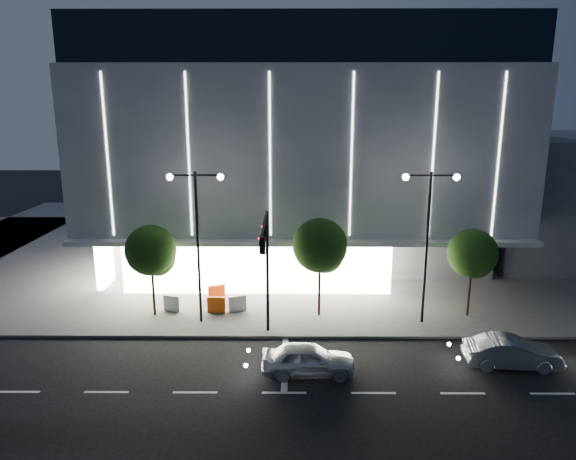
{
  "coord_description": "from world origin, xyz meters",
  "views": [
    {
      "loc": [
        2.3,
        -22.1,
        12.51
      ],
      "look_at": [
        2.11,
        8.88,
        5.0
      ],
      "focal_mm": 32.0,
      "sensor_mm": 36.0,
      "label": 1
    }
  ],
  "objects_px": {
    "traffic_mast": "(266,255)",
    "tree_mid": "(320,248)",
    "barrier_a": "(217,293)",
    "barrier_c": "(216,305)",
    "barrier_d": "(237,303)",
    "tree_left": "(151,253)",
    "barrier_b": "(172,303)",
    "car_second": "(512,352)",
    "tree_right": "(472,256)",
    "car_lead": "(308,359)",
    "street_lamp_east": "(428,226)",
    "street_lamp_west": "(197,225)"
  },
  "relations": [
    {
      "from": "tree_mid",
      "to": "barrier_d",
      "type": "distance_m",
      "value": 6.27
    },
    {
      "from": "tree_mid",
      "to": "car_lead",
      "type": "relative_size",
      "value": 1.37
    },
    {
      "from": "tree_right",
      "to": "barrier_b",
      "type": "relative_size",
      "value": 5.01
    },
    {
      "from": "barrier_a",
      "to": "barrier_c",
      "type": "bearing_deg",
      "value": -104.93
    },
    {
      "from": "barrier_d",
      "to": "barrier_c",
      "type": "bearing_deg",
      "value": 169.08
    },
    {
      "from": "street_lamp_east",
      "to": "tree_left",
      "type": "bearing_deg",
      "value": 176.35
    },
    {
      "from": "barrier_c",
      "to": "barrier_a",
      "type": "bearing_deg",
      "value": 100.33
    },
    {
      "from": "barrier_a",
      "to": "barrier_d",
      "type": "distance_m",
      "value": 2.43
    },
    {
      "from": "traffic_mast",
      "to": "tree_mid",
      "type": "xyz_separation_m",
      "value": [
        3.03,
        3.68,
        -0.69
      ]
    },
    {
      "from": "barrier_d",
      "to": "tree_left",
      "type": "bearing_deg",
      "value": 165.92
    },
    {
      "from": "street_lamp_east",
      "to": "car_second",
      "type": "relative_size",
      "value": 1.98
    },
    {
      "from": "tree_left",
      "to": "car_second",
      "type": "bearing_deg",
      "value": -17.51
    },
    {
      "from": "tree_left",
      "to": "barrier_c",
      "type": "relative_size",
      "value": 5.2
    },
    {
      "from": "car_lead",
      "to": "car_second",
      "type": "relative_size",
      "value": 0.99
    },
    {
      "from": "barrier_a",
      "to": "car_second",
      "type": "bearing_deg",
      "value": -50.85
    },
    {
      "from": "tree_mid",
      "to": "car_lead",
      "type": "xyz_separation_m",
      "value": [
        -0.89,
        -6.81,
        -3.57
      ]
    },
    {
      "from": "car_lead",
      "to": "barrier_c",
      "type": "relative_size",
      "value": 4.07
    },
    {
      "from": "traffic_mast",
      "to": "barrier_c",
      "type": "bearing_deg",
      "value": 129.33
    },
    {
      "from": "street_lamp_east",
      "to": "barrier_a",
      "type": "bearing_deg",
      "value": 164.75
    },
    {
      "from": "barrier_b",
      "to": "tree_mid",
      "type": "bearing_deg",
      "value": 14.16
    },
    {
      "from": "barrier_a",
      "to": "street_lamp_east",
      "type": "bearing_deg",
      "value": -37.87
    },
    {
      "from": "barrier_a",
      "to": "barrier_b",
      "type": "distance_m",
      "value": 3.09
    },
    {
      "from": "tree_mid",
      "to": "car_lead",
      "type": "distance_m",
      "value": 7.74
    },
    {
      "from": "tree_mid",
      "to": "car_second",
      "type": "distance_m",
      "value": 11.51
    },
    {
      "from": "tree_right",
      "to": "barrier_b",
      "type": "distance_m",
      "value": 18.38
    },
    {
      "from": "tree_left",
      "to": "barrier_c",
      "type": "bearing_deg",
      "value": 5.0
    },
    {
      "from": "barrier_b",
      "to": "tree_left",
      "type": "bearing_deg",
      "value": -130.41
    },
    {
      "from": "car_second",
      "to": "barrier_d",
      "type": "relative_size",
      "value": 4.12
    },
    {
      "from": "barrier_b",
      "to": "barrier_c",
      "type": "xyz_separation_m",
      "value": [
        2.77,
        -0.25,
        0.0
      ]
    },
    {
      "from": "traffic_mast",
      "to": "tree_mid",
      "type": "height_order",
      "value": "traffic_mast"
    },
    {
      "from": "tree_left",
      "to": "tree_mid",
      "type": "distance_m",
      "value": 10.0
    },
    {
      "from": "traffic_mast",
      "to": "car_lead",
      "type": "xyz_separation_m",
      "value": [
        2.14,
        -3.13,
        -4.26
      ]
    },
    {
      "from": "traffic_mast",
      "to": "tree_right",
      "type": "xyz_separation_m",
      "value": [
        12.03,
        3.68,
        -1.14
      ]
    },
    {
      "from": "street_lamp_east",
      "to": "tree_left",
      "type": "relative_size",
      "value": 1.57
    },
    {
      "from": "car_lead",
      "to": "barrier_a",
      "type": "bearing_deg",
      "value": 31.77
    },
    {
      "from": "tree_left",
      "to": "tree_right",
      "type": "bearing_deg",
      "value": -0.0
    },
    {
      "from": "barrier_b",
      "to": "car_lead",
      "type": "bearing_deg",
      "value": -24.28
    },
    {
      "from": "street_lamp_west",
      "to": "street_lamp_east",
      "type": "bearing_deg",
      "value": 0.0
    },
    {
      "from": "tree_left",
      "to": "barrier_b",
      "type": "bearing_deg",
      "value": 31.83
    },
    {
      "from": "barrier_d",
      "to": "street_lamp_east",
      "type": "bearing_deg",
      "value": -28.18
    },
    {
      "from": "tree_mid",
      "to": "barrier_a",
      "type": "relative_size",
      "value": 5.59
    },
    {
      "from": "traffic_mast",
      "to": "tree_left",
      "type": "xyz_separation_m",
      "value": [
        -6.97,
        3.68,
        -0.99
      ]
    },
    {
      "from": "tree_right",
      "to": "barrier_d",
      "type": "xyz_separation_m",
      "value": [
        -14.04,
        0.53,
        -3.23
      ]
    },
    {
      "from": "street_lamp_east",
      "to": "barrier_b",
      "type": "relative_size",
      "value": 8.18
    },
    {
      "from": "tree_mid",
      "to": "barrier_c",
      "type": "height_order",
      "value": "tree_mid"
    },
    {
      "from": "traffic_mast",
      "to": "barrier_d",
      "type": "distance_m",
      "value": 6.4
    },
    {
      "from": "tree_left",
      "to": "barrier_d",
      "type": "bearing_deg",
      "value": 6.09
    },
    {
      "from": "street_lamp_east",
      "to": "barrier_b",
      "type": "height_order",
      "value": "street_lamp_east"
    },
    {
      "from": "barrier_b",
      "to": "tree_right",
      "type": "bearing_deg",
      "value": 15.95
    },
    {
      "from": "tree_left",
      "to": "car_lead",
      "type": "xyz_separation_m",
      "value": [
        9.11,
        -6.81,
        -3.27
      ]
    }
  ]
}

